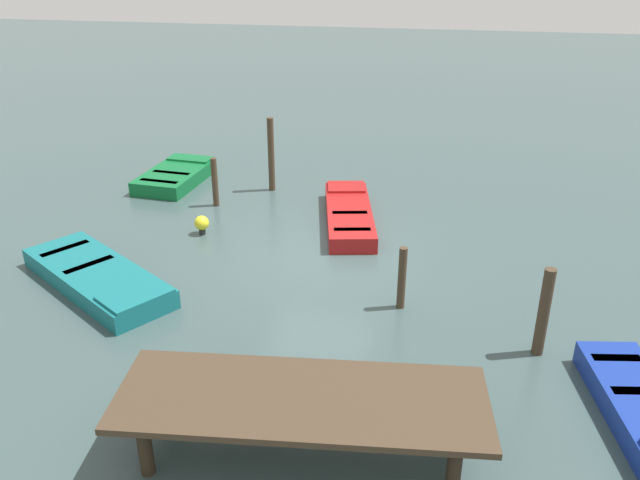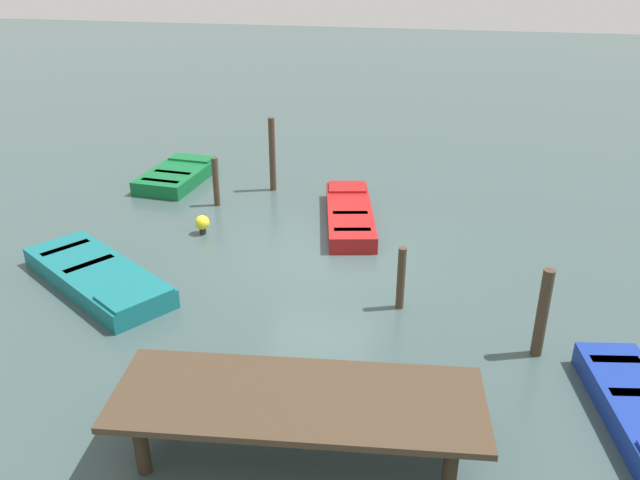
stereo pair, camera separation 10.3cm
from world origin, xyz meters
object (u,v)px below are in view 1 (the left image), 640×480
object	(u,v)px
rowboat_red	(349,214)
mooring_piling_center	(271,155)
dock_segment	(302,403)
rowboat_green	(175,176)
mooring_piling_near_right	(402,278)
mooring_piling_mid_right	(544,312)
rowboat_teal	(98,277)
mooring_piling_near_left	(215,182)
marker_buoy	(202,223)

from	to	relation	value
rowboat_red	mooring_piling_center	distance (m)	3.26
dock_segment	rowboat_red	size ratio (longest dim) A/B	1.37
rowboat_green	mooring_piling_center	size ratio (longest dim) A/B	1.34
rowboat_red	rowboat_green	world-z (taller)	same
rowboat_red	mooring_piling_near_right	size ratio (longest dim) A/B	2.96
mooring_piling_mid_right	rowboat_red	bearing A→B (deg)	-51.19
rowboat_teal	mooring_piling_near_left	xyz separation A→B (m)	(-0.97, -4.76, 0.46)
mooring_piling_mid_right	mooring_piling_center	size ratio (longest dim) A/B	0.79
dock_segment	rowboat_teal	distance (m)	6.52
mooring_piling_near_left	marker_buoy	xyz separation A→B (m)	(-0.27, 1.85, -0.39)
rowboat_red	rowboat_green	distance (m)	5.83
mooring_piling_mid_right	mooring_piling_center	world-z (taller)	mooring_piling_center
rowboat_red	rowboat_teal	size ratio (longest dim) A/B	0.94
rowboat_red	marker_buoy	xyz separation A→B (m)	(3.46, 1.40, 0.07)
mooring_piling_near_left	dock_segment	bearing A→B (deg)	116.11
marker_buoy	rowboat_red	bearing A→B (deg)	-157.96
mooring_piling_mid_right	mooring_piling_near_left	bearing A→B (deg)	-35.36
rowboat_teal	mooring_piling_mid_right	distance (m)	8.86
mooring_piling_mid_right	marker_buoy	world-z (taller)	mooring_piling_mid_right
rowboat_teal	rowboat_green	size ratio (longest dim) A/B	1.45
rowboat_green	mooring_piling_mid_right	xyz separation A→B (m)	(-9.60, 7.05, 0.62)
rowboat_red	marker_buoy	bearing A→B (deg)	100.58
rowboat_green	mooring_piling_near_right	distance (m)	9.26
mooring_piling_near_right	marker_buoy	bearing A→B (deg)	-27.05
marker_buoy	mooring_piling_near_left	bearing A→B (deg)	-81.76
mooring_piling_near_left	mooring_piling_near_right	size ratio (longest dim) A/B	1.03
rowboat_green	marker_buoy	world-z (taller)	marker_buoy
mooring_piling_center	mooring_piling_near_right	xyz separation A→B (m)	(-4.13, 5.87, -0.41)
mooring_piling_mid_right	mooring_piling_center	bearing A→B (deg)	-46.55
mooring_piling_mid_right	mooring_piling_near_right	world-z (taller)	mooring_piling_mid_right
rowboat_red	rowboat_teal	xyz separation A→B (m)	(4.69, 4.31, -0.00)
mooring_piling_near_right	marker_buoy	size ratio (longest dim) A/B	2.73
rowboat_green	mooring_piling_near_left	bearing A→B (deg)	-125.09
rowboat_red	rowboat_teal	distance (m)	6.37
mooring_piling_near_left	mooring_piling_near_right	world-z (taller)	mooring_piling_near_left
rowboat_green	marker_buoy	xyz separation A→B (m)	(-2.04, 3.34, 0.07)
rowboat_red	mooring_piling_near_left	distance (m)	3.78
dock_segment	mooring_piling_near_right	size ratio (longest dim) A/B	4.06
mooring_piling_near_right	mooring_piling_center	bearing A→B (deg)	-54.89
rowboat_red	mooring_piling_near_right	distance (m)	4.32
rowboat_red	mooring_piling_center	world-z (taller)	mooring_piling_center
rowboat_red	mooring_piling_mid_right	size ratio (longest dim) A/B	2.31
mooring_piling_near_left	mooring_piling_mid_right	xyz separation A→B (m)	(-7.83, 5.56, 0.17)
rowboat_red	mooring_piling_near_right	world-z (taller)	mooring_piling_near_right
rowboat_red	rowboat_green	size ratio (longest dim) A/B	1.36
dock_segment	mooring_piling_center	distance (m)	10.53
rowboat_green	mooring_piling_mid_right	bearing A→B (deg)	-121.32
mooring_piling_near_right	marker_buoy	xyz separation A→B (m)	(5.07, -2.59, -0.37)
mooring_piling_near_right	rowboat_teal	bearing A→B (deg)	2.94
mooring_piling_near_right	mooring_piling_near_left	bearing A→B (deg)	-39.74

